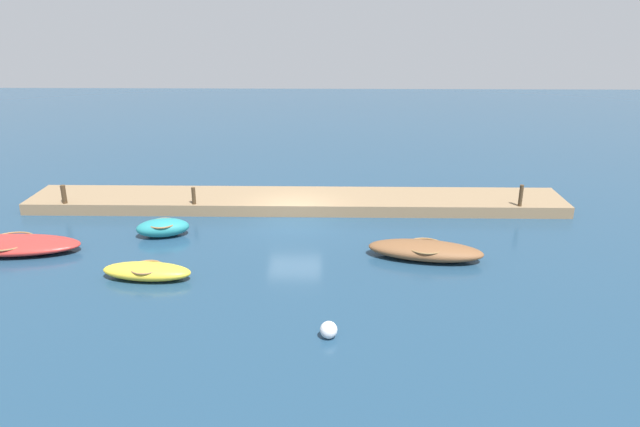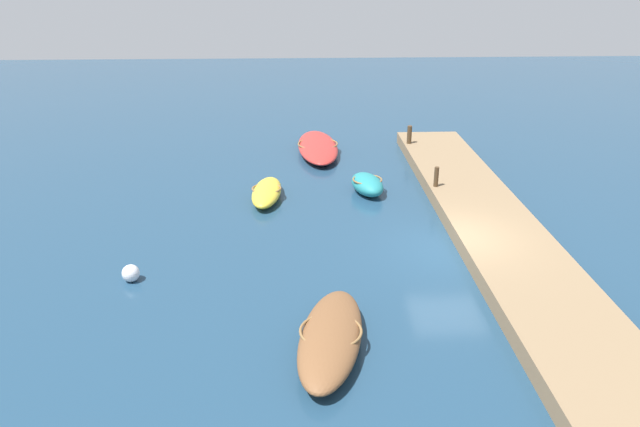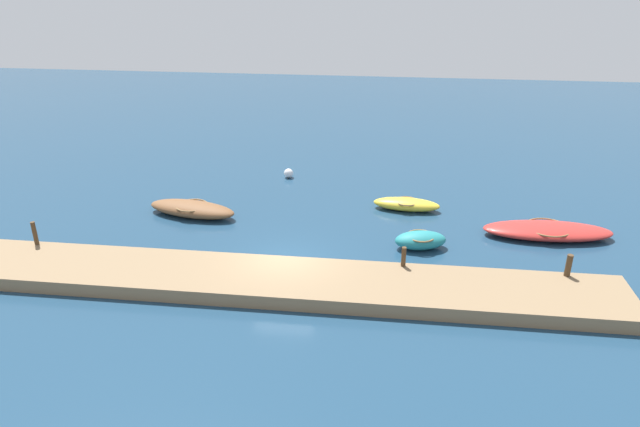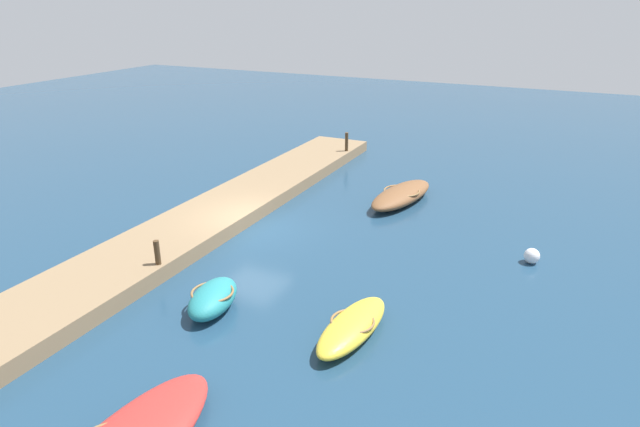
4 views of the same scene
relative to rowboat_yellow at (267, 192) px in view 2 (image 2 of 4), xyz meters
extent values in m
plane|color=navy|center=(-5.00, -6.33, -0.31)|extent=(84.00, 84.00, 0.00)
cube|color=#846B4C|center=(-5.00, -8.08, -0.04)|extent=(25.94, 3.10, 0.55)
ellipsoid|color=gold|center=(0.00, 0.00, -0.01)|extent=(3.38, 1.40, 0.60)
torus|color=olive|center=(0.00, 0.00, 0.16)|extent=(1.29, 1.29, 0.07)
ellipsoid|color=brown|center=(-10.41, -1.98, 0.04)|extent=(4.68, 2.31, 0.70)
torus|color=olive|center=(-10.41, -1.98, 0.24)|extent=(1.85, 1.85, 0.07)
ellipsoid|color=teal|center=(0.53, -4.12, 0.08)|extent=(2.43, 1.61, 0.77)
torus|color=olive|center=(0.53, -4.12, 0.29)|extent=(1.47, 1.47, 0.07)
ellipsoid|color=#B72D28|center=(6.26, -2.30, -0.01)|extent=(5.78, 2.14, 0.61)
torus|color=olive|center=(6.26, -2.30, 0.16)|extent=(2.07, 2.07, 0.07)
cylinder|color=#47331E|center=(-0.26, -6.78, 0.64)|extent=(0.18, 0.18, 0.81)
cylinder|color=#47331E|center=(5.88, -6.78, 0.68)|extent=(0.22, 0.22, 0.88)
sphere|color=silver|center=(-6.65, 3.84, -0.04)|extent=(0.53, 0.53, 0.53)
camera|label=1|loc=(-6.68, 19.25, 9.33)|focal=33.02mm
camera|label=2|loc=(-23.40, -1.17, 8.82)|focal=34.82mm
camera|label=3|loc=(-1.11, -26.50, 11.16)|focal=32.01mm
camera|label=4|loc=(11.53, 4.58, 8.14)|focal=30.68mm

